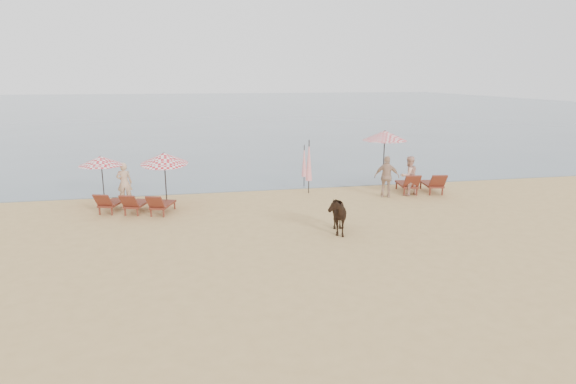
# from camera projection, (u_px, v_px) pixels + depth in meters

# --- Properties ---
(ground) EXTENTS (120.00, 120.00, 0.00)m
(ground) POSITION_uv_depth(u_px,v_px,m) (323.00, 270.00, 13.64)
(ground) COLOR tan
(ground) RESTS_ON ground
(sea) EXTENTS (160.00, 140.00, 0.06)m
(sea) POSITION_uv_depth(u_px,v_px,m) (207.00, 106.00, 89.83)
(sea) COLOR #51606B
(sea) RESTS_ON ground
(lounger_cluster_left) EXTENTS (3.15, 2.44, 0.61)m
(lounger_cluster_left) POSITION_uv_depth(u_px,v_px,m) (135.00, 203.00, 19.19)
(lounger_cluster_left) COLOR maroon
(lounger_cluster_left) RESTS_ON ground
(lounger_cluster_right) EXTENTS (2.17, 2.10, 0.68)m
(lounger_cluster_right) POSITION_uv_depth(u_px,v_px,m) (421.00, 183.00, 22.50)
(lounger_cluster_right) COLOR maroon
(lounger_cluster_right) RESTS_ON ground
(umbrella_open_left_a) EXTENTS (1.84, 1.84, 2.09)m
(umbrella_open_left_a) POSITION_uv_depth(u_px,v_px,m) (101.00, 161.00, 20.31)
(umbrella_open_left_a) COLOR black
(umbrella_open_left_a) RESTS_ON ground
(umbrella_open_left_b) EXTENTS (1.90, 1.94, 2.43)m
(umbrella_open_left_b) POSITION_uv_depth(u_px,v_px,m) (164.00, 158.00, 19.59)
(umbrella_open_left_b) COLOR black
(umbrella_open_left_b) RESTS_ON ground
(umbrella_open_right) EXTENTS (2.23, 2.23, 2.71)m
(umbrella_open_right) POSITION_uv_depth(u_px,v_px,m) (385.00, 136.00, 24.28)
(umbrella_open_right) COLOR black
(umbrella_open_right) RESTS_ON ground
(umbrella_closed_left) EXTENTS (0.31, 0.31, 2.52)m
(umbrella_closed_left) POSITION_uv_depth(u_px,v_px,m) (309.00, 161.00, 22.29)
(umbrella_closed_left) COLOR black
(umbrella_closed_left) RESTS_ON ground
(umbrella_closed_right) EXTENTS (0.25, 0.25, 2.09)m
(umbrella_closed_right) POSITION_uv_depth(u_px,v_px,m) (304.00, 161.00, 23.71)
(umbrella_closed_right) COLOR black
(umbrella_closed_right) RESTS_ON ground
(cow) EXTENTS (0.97, 1.74, 1.40)m
(cow) POSITION_uv_depth(u_px,v_px,m) (335.00, 213.00, 16.76)
(cow) COLOR black
(cow) RESTS_ON ground
(beachgoer_left) EXTENTS (0.65, 0.44, 1.76)m
(beachgoer_left) POSITION_uv_depth(u_px,v_px,m) (124.00, 183.00, 20.76)
(beachgoer_left) COLOR tan
(beachgoer_left) RESTS_ON ground
(beachgoer_right_a) EXTENTS (1.02, 0.87, 1.82)m
(beachgoer_right_a) POSITION_uv_depth(u_px,v_px,m) (409.00, 176.00, 22.04)
(beachgoer_right_a) COLOR tan
(beachgoer_right_a) RESTS_ON ground
(beachgoer_right_b) EXTENTS (1.19, 0.82, 1.88)m
(beachgoer_right_b) POSITION_uv_depth(u_px,v_px,m) (387.00, 177.00, 21.70)
(beachgoer_right_b) COLOR tan
(beachgoer_right_b) RESTS_ON ground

